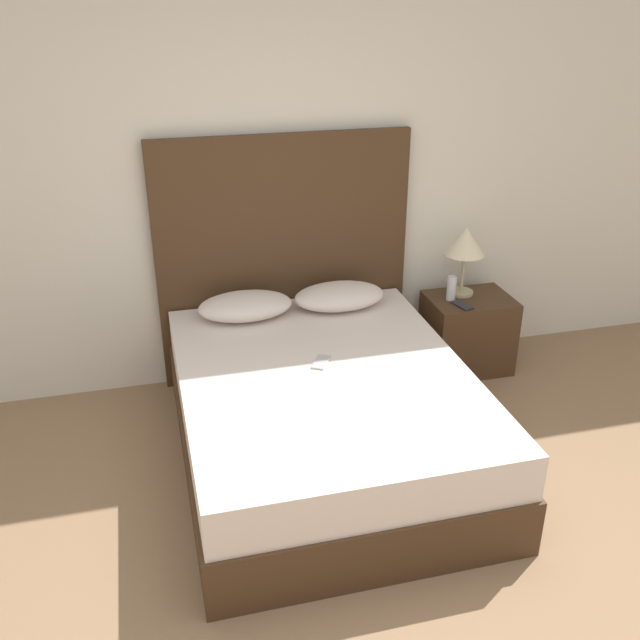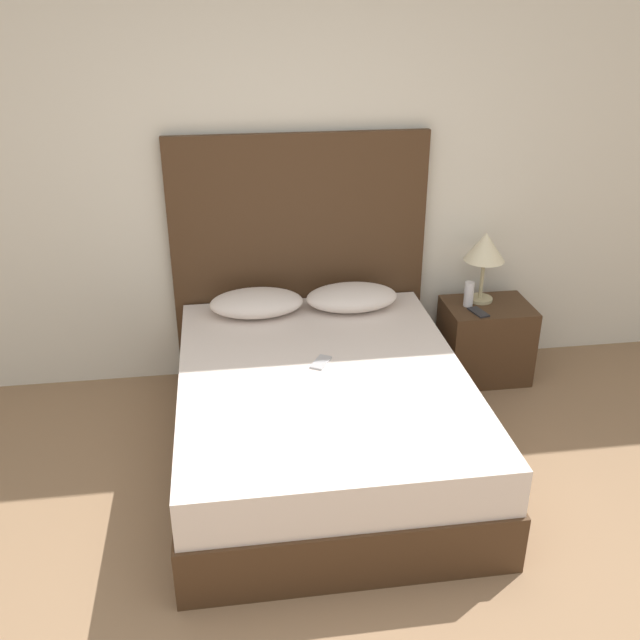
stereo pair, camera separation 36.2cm
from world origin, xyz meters
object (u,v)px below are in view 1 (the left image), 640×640
object	(u,v)px
phone_on_bed	(321,362)
nightstand	(467,333)
table_lamp	(465,244)
phone_on_nightstand	(462,305)
bed	(325,416)

from	to	relation	value
phone_on_bed	nightstand	world-z (taller)	phone_on_bed
table_lamp	phone_on_nightstand	xyz separation A→B (m)	(-0.07, -0.18, -0.34)
nightstand	phone_on_nightstand	world-z (taller)	phone_on_nightstand
phone_on_bed	table_lamp	world-z (taller)	table_lamp
table_lamp	phone_on_nightstand	world-z (taller)	table_lamp
phone_on_nightstand	bed	bearing A→B (deg)	-149.12
phone_on_nightstand	nightstand	bearing A→B (deg)	44.18
nightstand	table_lamp	bearing A→B (deg)	110.84
bed	nightstand	xyz separation A→B (m)	(1.18, 0.74, -0.01)
phone_on_bed	phone_on_nightstand	bearing A→B (deg)	27.26
bed	table_lamp	xyz separation A→B (m)	(1.14, 0.82, 0.59)
nightstand	table_lamp	world-z (taller)	table_lamp
bed	phone_on_nightstand	bearing A→B (deg)	30.88
phone_on_bed	nightstand	size ratio (longest dim) A/B	0.30
bed	phone_on_nightstand	size ratio (longest dim) A/B	11.90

